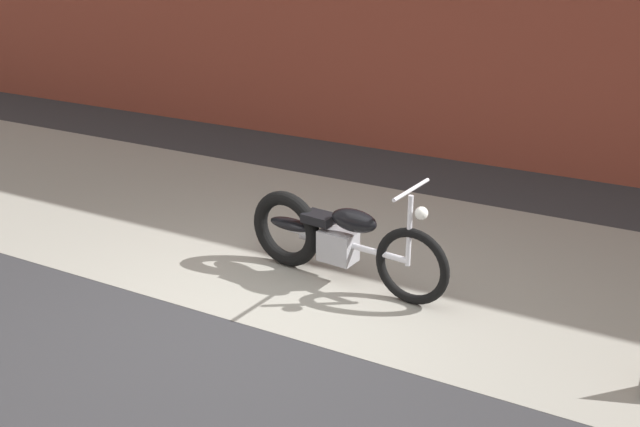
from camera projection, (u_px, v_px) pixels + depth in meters
ground_plane at (248, 326)px, 5.78m from camera, size 80.00×80.00×0.00m
sidewalk_slab at (345, 245)px, 7.21m from camera, size 36.00×3.50×0.01m
motorcycle_black at (331, 238)px, 6.40m from camera, size 2.01×0.59×1.03m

